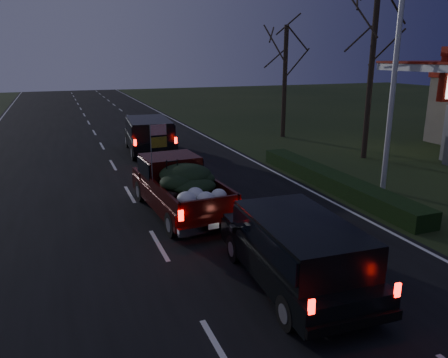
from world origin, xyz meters
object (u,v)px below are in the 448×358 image
object	(u,v)px
light_pole	(397,46)
pickup_truck	(179,184)
lead_suv	(149,132)
rear_suv	(298,246)

from	to	relation	value
light_pole	pickup_truck	distance (m)	9.36
light_pole	lead_suv	xyz separation A→B (m)	(-7.24, 10.13, -4.33)
rear_suv	lead_suv	bearing A→B (deg)	93.45
pickup_truck	rear_suv	bearing A→B (deg)	-82.63
light_pole	lead_suv	distance (m)	13.18
light_pole	rear_suv	xyz separation A→B (m)	(-7.06, -5.39, -4.45)
pickup_truck	rear_suv	size ratio (longest dim) A/B	1.10
light_pole	pickup_truck	size ratio (longest dim) A/B	1.72
lead_suv	rear_suv	xyz separation A→B (m)	(0.18, -15.51, -0.12)
lead_suv	rear_suv	bearing A→B (deg)	-85.22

